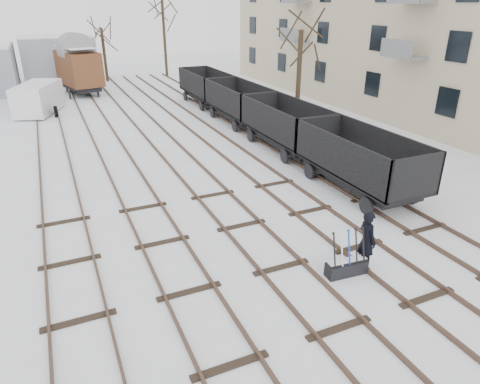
{
  "coord_description": "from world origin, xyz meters",
  "views": [
    {
      "loc": [
        -5.78,
        -9.73,
        7.61
      ],
      "look_at": [
        0.12,
        3.4,
        1.2
      ],
      "focal_mm": 32.0,
      "sensor_mm": 36.0,
      "label": 1
    }
  ],
  "objects_px": {
    "worker": "(367,240)",
    "box_van_wagon": "(79,67)",
    "ground_frame": "(346,266)",
    "freight_wagon_a": "(359,169)",
    "panel_van": "(38,98)"
  },
  "relations": [
    {
      "from": "ground_frame",
      "to": "panel_van",
      "type": "relative_size",
      "value": 0.28
    },
    {
      "from": "ground_frame",
      "to": "freight_wagon_a",
      "type": "relative_size",
      "value": 0.23
    },
    {
      "from": "freight_wagon_a",
      "to": "panel_van",
      "type": "bearing_deg",
      "value": 120.29
    },
    {
      "from": "freight_wagon_a",
      "to": "box_van_wagon",
      "type": "bearing_deg",
      "value": 107.77
    },
    {
      "from": "freight_wagon_a",
      "to": "box_van_wagon",
      "type": "distance_m",
      "value": 28.98
    },
    {
      "from": "ground_frame",
      "to": "freight_wagon_a",
      "type": "distance_m",
      "value": 6.69
    },
    {
      "from": "worker",
      "to": "box_van_wagon",
      "type": "distance_m",
      "value": 32.94
    },
    {
      "from": "ground_frame",
      "to": "worker",
      "type": "xyz_separation_m",
      "value": [
        0.75,
        0.1,
        0.68
      ]
    },
    {
      "from": "freight_wagon_a",
      "to": "box_van_wagon",
      "type": "xyz_separation_m",
      "value": [
        -8.84,
        27.56,
        1.38
      ]
    },
    {
      "from": "panel_van",
      "to": "ground_frame",
      "type": "bearing_deg",
      "value": -52.61
    },
    {
      "from": "worker",
      "to": "box_van_wagon",
      "type": "height_order",
      "value": "box_van_wagon"
    },
    {
      "from": "ground_frame",
      "to": "panel_van",
      "type": "bearing_deg",
      "value": 111.37
    },
    {
      "from": "box_van_wagon",
      "to": "panel_van",
      "type": "distance_m",
      "value": 7.37
    },
    {
      "from": "box_van_wagon",
      "to": "ground_frame",
      "type": "bearing_deg",
      "value": -94.82
    },
    {
      "from": "worker",
      "to": "panel_van",
      "type": "height_order",
      "value": "panel_van"
    }
  ]
}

